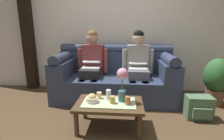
% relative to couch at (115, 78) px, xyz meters
% --- Properties ---
extents(ground_plane, '(14.00, 14.00, 0.00)m').
position_rel_couch_xyz_m(ground_plane, '(0.00, -1.17, -0.37)').
color(ground_plane, '#4C3823').
extents(back_wall_patterned, '(6.00, 0.12, 2.90)m').
position_rel_couch_xyz_m(back_wall_patterned, '(0.00, 0.53, 1.08)').
color(back_wall_patterned, silver).
rests_on(back_wall_patterned, ground_plane).
extents(timber_pillar, '(0.20, 0.20, 2.90)m').
position_rel_couch_xyz_m(timber_pillar, '(-1.80, 0.41, 1.08)').
color(timber_pillar, black).
rests_on(timber_pillar, ground_plane).
extents(couch, '(2.10, 0.88, 0.96)m').
position_rel_couch_xyz_m(couch, '(0.00, 0.00, 0.00)').
color(couch, '#2D3851').
rests_on(couch, ground_plane).
extents(person_left, '(0.56, 0.67, 1.22)m').
position_rel_couch_xyz_m(person_left, '(-0.41, -0.00, 0.29)').
color(person_left, '#232326').
rests_on(person_left, ground_plane).
extents(person_right, '(0.56, 0.67, 1.22)m').
position_rel_couch_xyz_m(person_right, '(0.41, -0.00, 0.29)').
color(person_right, '#595B66').
rests_on(person_right, ground_plane).
extents(coffee_table, '(0.83, 0.51, 0.35)m').
position_rel_couch_xyz_m(coffee_table, '(0.00, -1.01, -0.08)').
color(coffee_table, '#47331E').
rests_on(coffee_table, ground_plane).
extents(flower_vase, '(0.14, 0.14, 0.42)m').
position_rel_couch_xyz_m(flower_vase, '(0.16, -0.97, 0.24)').
color(flower_vase, '#336672').
rests_on(flower_vase, coffee_table).
extents(snack_bowl, '(0.14, 0.14, 0.12)m').
position_rel_couch_xyz_m(snack_bowl, '(-0.21, -1.03, 0.02)').
color(snack_bowl, silver).
rests_on(snack_bowl, coffee_table).
extents(cup_near_left, '(0.06, 0.06, 0.13)m').
position_rel_couch_xyz_m(cup_near_left, '(-0.01, -0.94, 0.05)').
color(cup_near_left, silver).
rests_on(cup_near_left, coffee_table).
extents(cup_near_right, '(0.06, 0.06, 0.09)m').
position_rel_couch_xyz_m(cup_near_right, '(0.04, -1.04, 0.02)').
color(cup_near_right, gold).
rests_on(cup_near_right, coffee_table).
extents(cup_far_center, '(0.06, 0.06, 0.08)m').
position_rel_couch_xyz_m(cup_far_center, '(-0.14, -0.91, 0.02)').
color(cup_far_center, '#DBB77A').
rests_on(cup_far_center, coffee_table).
extents(cup_far_left, '(0.06, 0.06, 0.10)m').
position_rel_couch_xyz_m(cup_far_left, '(0.23, -1.07, 0.03)').
color(cup_far_left, '#B26633').
rests_on(cup_far_left, coffee_table).
extents(backpack_right, '(0.35, 0.26, 0.33)m').
position_rel_couch_xyz_m(backpack_right, '(1.23, -0.67, -0.21)').
color(backpack_right, '#4C6B4C').
rests_on(backpack_right, ground_plane).
extents(potted_plant, '(0.40, 0.40, 0.78)m').
position_rel_couch_xyz_m(potted_plant, '(1.68, -0.17, 0.06)').
color(potted_plant, brown).
rests_on(potted_plant, ground_plane).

